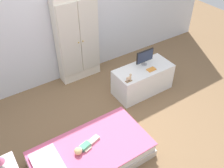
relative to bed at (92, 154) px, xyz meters
name	(u,v)px	position (x,y,z in m)	size (l,w,h in m)	color
ground_plane	(114,127)	(0.56, 0.32, -0.13)	(10.00, 10.00, 0.02)	brown
back_wall	(59,5)	(0.56, 1.89, 1.23)	(6.40, 0.05, 2.70)	silver
bed	(92,154)	(0.00, 0.00, 0.00)	(1.50, 0.83, 0.25)	beige
pillow	(50,168)	(-0.55, 0.00, 0.16)	(0.32, 0.59, 0.05)	silver
doll	(83,148)	(-0.10, 0.04, 0.16)	(0.39, 0.17, 0.10)	#4CA375
wardrobe	(77,38)	(0.74, 1.73, 0.66)	(0.73, 0.26, 1.56)	white
tv_stand	(143,79)	(1.43, 0.76, 0.11)	(1.00, 0.46, 0.47)	white
tv_monitor	(145,57)	(1.50, 0.84, 0.50)	(0.33, 0.10, 0.27)	#99999E
rocking_horse_toy	(129,78)	(1.03, 0.61, 0.41)	(0.11, 0.04, 0.13)	#8E6642
book_orange	(151,69)	(1.50, 0.66, 0.36)	(0.14, 0.09, 0.02)	orange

